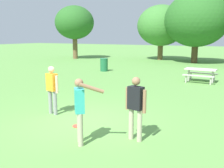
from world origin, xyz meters
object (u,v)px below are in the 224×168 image
Objects in this scene: frisbee at (77,126)px; tree_far_right at (197,20)px; person_thrower at (52,87)px; tree_tall_left at (75,23)px; tree_broad_center at (161,26)px; person_catcher at (136,104)px; picnic_table_near at (201,72)px; person_bystander at (80,106)px; trash_can_further_along at (104,65)px.

frisbee is 20.00m from tree_far_right.
person_thrower is 19.27m from tree_far_right.
tree_tall_left is 9.54m from tree_broad_center.
frisbee is at bearing 176.78° from person_catcher.
person_thrower is 0.25× the size of tree_far_right.
picnic_table_near is at bearing 89.67° from person_catcher.
tree_far_right is (-1.13, 20.54, 3.09)m from person_bystander.
frisbee is at bearing -22.52° from person_thrower.
trash_can_further_along is (-7.11, 1.33, -0.08)m from picnic_table_near.
tree_tall_left is at bearing 129.87° from person_catcher.
tree_far_right reaches higher than picnic_table_near.
trash_can_further_along is 0.15× the size of tree_far_right.
frisbee is at bearing -78.65° from tree_broad_center.
tree_far_right is at bearing 90.98° from frisbee.
tree_far_right is at bearing 86.66° from person_thrower.
tree_far_right reaches higher than person_thrower.
tree_broad_center is (-6.15, 21.36, 2.70)m from person_catcher.
picnic_table_near is (1.94, 9.24, 0.55)m from frisbee.
picnic_table_near is at bearing -29.95° from tree_tall_left.
picnic_table_near is 0.30× the size of tree_tall_left.
person_thrower is at bearing -82.21° from tree_broad_center.
tree_broad_center is at bearing 20.11° from tree_tall_left.
trash_can_further_along is 11.18m from tree_broad_center.
tree_tall_left is 1.01× the size of tree_broad_center.
tree_broad_center is at bearing 117.33° from picnic_table_near.
person_thrower is 0.94× the size of picnic_table_near.
tree_broad_center is 0.88× the size of tree_far_right.
tree_tall_left is (-13.22, 17.98, 3.99)m from frisbee.
picnic_table_near is at bearing -62.67° from tree_broad_center.
person_thrower is at bearing 168.06° from person_catcher.
frisbee is at bearing 129.72° from person_bystander.
frisbee is 0.05× the size of tree_tall_left.
tree_tall_left reaches higher than picnic_table_near.
tree_broad_center is (-4.27, 21.26, 3.63)m from frisbee.
frisbee is 0.30× the size of trash_can_further_along.
trash_can_further_along is at bearing -42.64° from tree_tall_left.
person_thrower reaches higher than trash_can_further_along.
person_bystander is at bearing -62.62° from trash_can_further_along.
trash_can_further_along is at bearing 116.08° from frisbee.
tree_tall_left is (-15.16, 8.74, 3.44)m from picnic_table_near.
tree_broad_center is at bearing 85.16° from trash_can_further_along.
person_catcher is at bearing -73.93° from tree_broad_center.
picnic_table_near is 0.30× the size of tree_broad_center.
tree_tall_left is (-11.78, 17.38, 3.06)m from person_thrower.
trash_can_further_along is at bearing 117.38° from person_bystander.
tree_far_right is (3.93, -1.67, 0.41)m from tree_broad_center.
person_catcher and person_bystander have the same top height.
frisbee is at bearing -53.67° from tree_tall_left.
tree_far_right is (12.89, 1.61, 0.05)m from tree_tall_left.
person_thrower is 1.00× the size of person_catcher.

